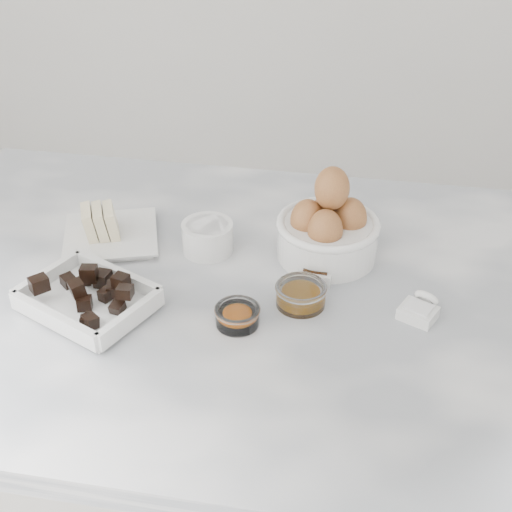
{
  "coord_description": "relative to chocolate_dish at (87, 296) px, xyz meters",
  "views": [
    {
      "loc": [
        0.19,
        -0.88,
        1.61
      ],
      "look_at": [
        0.02,
        0.03,
        0.98
      ],
      "focal_mm": 50.0,
      "sensor_mm": 36.0,
      "label": 1
    }
  ],
  "objects": [
    {
      "name": "cabinet",
      "position": [
        0.21,
        0.09,
        -0.51
      ],
      "size": [
        1.1,
        0.7,
        0.9
      ],
      "primitive_type": "cube",
      "color": "beige",
      "rests_on": "ground"
    },
    {
      "name": "egg_bowl",
      "position": [
        0.34,
        0.21,
        0.03
      ],
      "size": [
        0.17,
        0.17,
        0.16
      ],
      "color": "white",
      "rests_on": "marble_slab"
    },
    {
      "name": "honey_bowl",
      "position": [
        0.31,
        0.07,
        -0.0
      ],
      "size": [
        0.08,
        0.08,
        0.03
      ],
      "color": "white",
      "rests_on": "marble_slab"
    },
    {
      "name": "zest_bowl",
      "position": [
        0.23,
        0.0,
        -0.01
      ],
      "size": [
        0.07,
        0.07,
        0.03
      ],
      "color": "white",
      "rests_on": "marble_slab"
    },
    {
      "name": "sugar_ramekin",
      "position": [
        0.14,
        0.19,
        0.01
      ],
      "size": [
        0.09,
        0.09,
        0.05
      ],
      "color": "white",
      "rests_on": "marble_slab"
    },
    {
      "name": "marble_slab",
      "position": [
        0.21,
        0.09,
        -0.04
      ],
      "size": [
        1.2,
        0.8,
        0.04
      ],
      "primitive_type": "cube",
      "color": "silver",
      "rests_on": "cabinet"
    },
    {
      "name": "chocolate_dish",
      "position": [
        0.0,
        0.0,
        0.0
      ],
      "size": [
        0.23,
        0.21,
        0.05
      ],
      "color": "white",
      "rests_on": "marble_slab"
    },
    {
      "name": "salt_spoon",
      "position": [
        0.49,
        0.07,
        -0.01
      ],
      "size": [
        0.07,
        0.08,
        0.04
      ],
      "color": "white",
      "rests_on": "marble_slab"
    },
    {
      "name": "butter_plate",
      "position": [
        -0.03,
        0.19,
        -0.0
      ],
      "size": [
        0.2,
        0.2,
        0.06
      ],
      "color": "white",
      "rests_on": "marble_slab"
    },
    {
      "name": "vanilla_spoon",
      "position": [
        0.33,
        0.14,
        -0.01
      ],
      "size": [
        0.06,
        0.07,
        0.04
      ],
      "color": "white",
      "rests_on": "marble_slab"
    }
  ]
}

